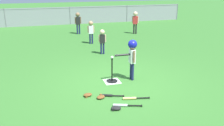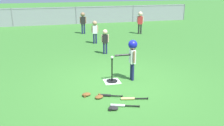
% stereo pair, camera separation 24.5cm
% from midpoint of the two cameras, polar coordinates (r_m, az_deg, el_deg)
% --- Properties ---
extents(ground_plane, '(60.00, 60.00, 0.00)m').
position_cam_midpoint_polar(ground_plane, '(6.83, 2.65, -4.76)').
color(ground_plane, '#336B28').
extents(home_plate, '(0.44, 0.44, 0.01)m').
position_cam_midpoint_polar(home_plate, '(6.95, 1.01, -4.29)').
color(home_plate, white).
rests_on(home_plate, ground_plane).
extents(batting_tee, '(0.32, 0.32, 0.68)m').
position_cam_midpoint_polar(batting_tee, '(6.91, 1.02, -3.49)').
color(batting_tee, black).
rests_on(batting_tee, ground_plane).
extents(baseball_on_tee, '(0.07, 0.07, 0.07)m').
position_cam_midpoint_polar(baseball_on_tee, '(6.71, 1.05, 1.34)').
color(baseball_on_tee, white).
rests_on(baseball_on_tee, batting_tee).
extents(batter_child, '(0.64, 0.33, 1.17)m').
position_cam_midpoint_polar(batter_child, '(6.84, 5.78, 2.60)').
color(batter_child, '#191E4C').
rests_on(batter_child, ground_plane).
extents(fielder_deep_right, '(0.28, 0.19, 0.97)m').
position_cam_midpoint_polar(fielder_deep_right, '(9.46, -0.88, 5.76)').
color(fielder_deep_right, '#191E4C').
rests_on(fielder_deep_right, ground_plane).
extents(fielder_near_right, '(0.34, 0.23, 1.16)m').
position_cam_midpoint_polar(fielder_near_right, '(13.42, -6.25, 9.91)').
color(fielder_near_right, '#191E4C').
rests_on(fielder_near_right, ground_plane).
extents(fielder_deep_center, '(0.32, 0.24, 1.20)m').
position_cam_midpoint_polar(fielder_deep_center, '(13.39, 7.10, 9.97)').
color(fielder_deep_center, '#262626').
rests_on(fielder_deep_center, ground_plane).
extents(fielder_near_left, '(0.31, 0.21, 1.04)m').
position_cam_midpoint_polar(fielder_near_left, '(11.16, -3.39, 7.90)').
color(fielder_near_left, '#191E4C').
rests_on(fielder_near_left, ground_plane).
extents(spare_bat_silver, '(0.64, 0.26, 0.06)m').
position_cam_midpoint_polar(spare_bat_silver, '(5.60, 3.34, -9.84)').
color(spare_bat_silver, silver).
rests_on(spare_bat_silver, ground_plane).
extents(spare_bat_wood, '(0.65, 0.19, 0.06)m').
position_cam_midpoint_polar(spare_bat_wood, '(5.93, 5.55, -8.24)').
color(spare_bat_wood, '#DBB266').
rests_on(spare_bat_wood, ground_plane).
extents(spare_bat_black, '(0.56, 0.25, 0.06)m').
position_cam_midpoint_polar(spare_bat_black, '(6.06, 0.13, -7.55)').
color(spare_bat_black, black).
rests_on(spare_bat_black, ground_plane).
extents(glove_by_plate, '(0.27, 0.25, 0.07)m').
position_cam_midpoint_polar(glove_by_plate, '(5.98, -1.83, -7.87)').
color(glove_by_plate, brown).
rests_on(glove_by_plate, ground_plane).
extents(glove_near_bats, '(0.25, 0.21, 0.07)m').
position_cam_midpoint_polar(glove_near_bats, '(6.11, -4.85, -7.32)').
color(glove_near_bats, brown).
rests_on(glove_near_bats, ground_plane).
extents(glove_tossed_aside, '(0.26, 0.23, 0.07)m').
position_cam_midpoint_polar(glove_tossed_aside, '(5.47, 1.58, -10.48)').
color(glove_tossed_aside, black).
rests_on(glove_tossed_aside, ground_plane).
extents(outfield_fence, '(16.06, 0.06, 1.15)m').
position_cam_midpoint_polar(outfield_fence, '(16.76, -7.94, 11.04)').
color(outfield_fence, slate).
rests_on(outfield_fence, ground_plane).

